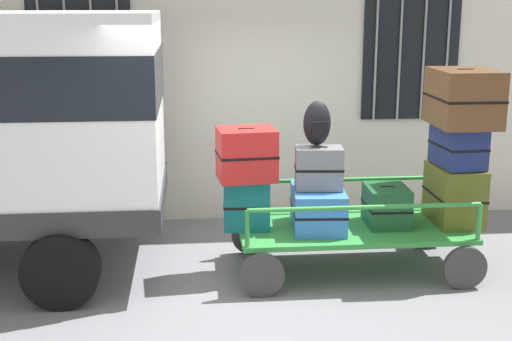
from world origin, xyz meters
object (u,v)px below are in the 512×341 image
luggage_cart (351,234)px  suitcase_midleft_bottom (318,208)px  suitcase_midright_top (464,98)px  suitcase_left_bottom (247,204)px  suitcase_midright_bottom (454,194)px  suitcase_left_middle (246,154)px  suitcase_center_bottom (386,206)px  suitcase_midleft_middle (319,168)px  backpack (317,124)px  suitcase_midright_middle (458,146)px

luggage_cart → suitcase_midleft_bottom: (-0.36, -0.03, 0.29)m
suitcase_midleft_bottom → suitcase_midright_top: size_ratio=1.00×
suitcase_left_bottom → suitcase_midright_bottom: suitcase_midright_bottom is taller
suitcase_left_middle → suitcase_midright_top: 2.20m
suitcase_left_bottom → suitcase_left_middle: bearing=-90.0°
suitcase_center_bottom → suitcase_midleft_middle: bearing=-176.7°
suitcase_center_bottom → luggage_cart: bearing=-177.2°
suitcase_midleft_bottom → backpack: size_ratio=1.76×
suitcase_midright_middle → backpack: 1.46m
suitcase_midleft_bottom → suitcase_midright_bottom: (1.42, 0.06, 0.09)m
backpack → luggage_cart: bearing=-6.9°
suitcase_left_middle → suitcase_center_bottom: 1.53m
suitcase_left_bottom → backpack: 1.06m
suitcase_midright_middle → backpack: bearing=179.1°
luggage_cart → suitcase_midleft_bottom: suitcase_midleft_bottom is taller
backpack → suitcase_left_bottom: bearing=-178.3°
luggage_cart → suitcase_left_bottom: suitcase_left_bottom is taller
suitcase_left_middle → suitcase_midright_bottom: (2.13, 0.01, -0.47)m
suitcase_left_middle → suitcase_center_bottom: (1.42, -0.01, -0.56)m
luggage_cart → backpack: size_ratio=5.41×
luggage_cart → suitcase_midright_middle: size_ratio=3.84×
suitcase_midright_middle → suitcase_midright_top: size_ratio=0.80×
suitcase_midleft_middle → backpack: (-0.01, 0.07, 0.43)m
suitcase_left_bottom → suitcase_midright_top: size_ratio=0.66×
suitcase_left_middle → suitcase_midright_top: size_ratio=0.78×
backpack → suitcase_midright_middle: bearing=-0.9°
suitcase_midright_bottom → suitcase_midright_middle: 0.51m
suitcase_center_bottom → suitcase_midright_bottom: (0.71, 0.02, 0.10)m
suitcase_midleft_bottom → suitcase_midleft_middle: suitcase_midleft_middle is taller
suitcase_midright_middle → luggage_cart: bearing=-178.8°
luggage_cart → suitcase_midright_middle: suitcase_midright_middle is taller
suitcase_left_bottom → suitcase_midleft_bottom: (0.71, -0.05, -0.05)m
suitcase_midleft_middle → suitcase_midright_top: 1.58m
suitcase_midleft_middle → suitcase_midright_bottom: bearing=2.3°
suitcase_midleft_middle → suitcase_midright_bottom: size_ratio=0.70×
suitcase_midleft_middle → suitcase_left_middle: bearing=176.2°
suitcase_midright_top → suitcase_midleft_bottom: bearing=179.8°
suitcase_midleft_middle → suitcase_midright_middle: (1.42, 0.05, 0.19)m
suitcase_midleft_bottom → backpack: bearing=101.2°
luggage_cart → suitcase_center_bottom: suitcase_center_bottom is taller
suitcase_center_bottom → suitcase_midleft_bottom: bearing=-176.6°
suitcase_midleft_middle → suitcase_center_bottom: 0.83m
suitcase_left_middle → suitcase_midright_bottom: size_ratio=0.86×
luggage_cart → suitcase_midright_bottom: size_ratio=3.38×
suitcase_midright_bottom → suitcase_left_bottom: bearing=-179.7°
suitcase_midright_top → suitcase_midright_bottom: bearing=90.0°
suitcase_center_bottom → suitcase_midright_middle: (0.71, 0.00, 0.61)m
suitcase_midleft_middle → suitcase_center_bottom: (0.71, 0.04, -0.42)m
suitcase_center_bottom → backpack: 1.12m
suitcase_left_bottom → backpack: backpack is taller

